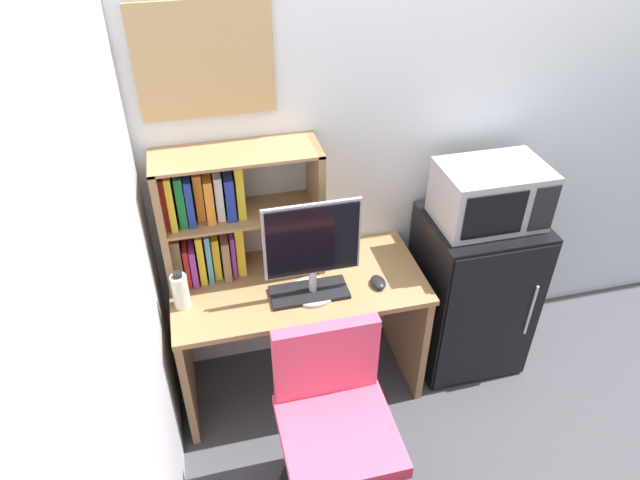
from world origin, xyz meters
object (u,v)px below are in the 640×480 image
(computer_mouse, at_px, (378,282))
(wall_corkboard, at_px, (204,61))
(desk_chair, at_px, (335,434))
(hutch_bookshelf, at_px, (218,216))
(mini_fridge, at_px, (472,291))
(keyboard, at_px, (309,292))
(microwave, at_px, (491,195))
(water_bottle, at_px, (181,291))
(monitor, at_px, (312,247))

(computer_mouse, xyz_separation_m, wall_corkboard, (-0.67, 0.39, 0.98))
(desk_chair, xyz_separation_m, wall_corkboard, (-0.33, 0.90, 1.35))
(hutch_bookshelf, relative_size, desk_chair, 0.84)
(computer_mouse, xyz_separation_m, mini_fridge, (0.59, 0.13, -0.28))
(mini_fridge, height_order, desk_chair, mini_fridge)
(mini_fridge, height_order, wall_corkboard, wall_corkboard)
(hutch_bookshelf, relative_size, wall_corkboard, 1.30)
(hutch_bookshelf, xyz_separation_m, keyboard, (0.36, -0.27, -0.31))
(hutch_bookshelf, height_order, wall_corkboard, wall_corkboard)
(microwave, bearing_deg, computer_mouse, -167.61)
(microwave, bearing_deg, wall_corkboard, 168.28)
(microwave, xyz_separation_m, wall_corkboard, (-1.26, 0.26, 0.66))
(computer_mouse, bearing_deg, hutch_bookshelf, 157.66)
(water_bottle, height_order, mini_fridge, mini_fridge)
(keyboard, bearing_deg, desk_chair, -91.21)
(microwave, height_order, wall_corkboard, wall_corkboard)
(microwave, bearing_deg, desk_chair, -145.62)
(wall_corkboard, bearing_deg, monitor, -46.19)
(monitor, distance_m, water_bottle, 0.62)
(hutch_bookshelf, distance_m, water_bottle, 0.38)
(water_bottle, bearing_deg, wall_corkboard, 53.02)
(desk_chair, bearing_deg, water_bottle, 133.95)
(keyboard, xyz_separation_m, water_bottle, (-0.57, 0.06, 0.08))
(hutch_bookshelf, bearing_deg, mini_fridge, -7.04)
(keyboard, relative_size, computer_mouse, 3.53)
(mini_fridge, bearing_deg, keyboard, -173.11)
(wall_corkboard, bearing_deg, keyboard, -48.10)
(water_bottle, distance_m, microwave, 1.51)
(mini_fridge, bearing_deg, microwave, 89.74)
(water_bottle, bearing_deg, computer_mouse, -4.77)
(mini_fridge, distance_m, microwave, 0.61)
(mini_fridge, height_order, microwave, microwave)
(monitor, bearing_deg, desk_chair, -93.23)
(monitor, distance_m, wall_corkboard, 0.89)
(hutch_bookshelf, bearing_deg, monitor, -34.81)
(desk_chair, relative_size, wall_corkboard, 1.54)
(hutch_bookshelf, bearing_deg, computer_mouse, -22.34)
(keyboard, height_order, desk_chair, desk_chair)
(monitor, distance_m, mini_fridge, 1.05)
(water_bottle, relative_size, microwave, 0.38)
(hutch_bookshelf, distance_m, keyboard, 0.55)
(monitor, height_order, water_bottle, monitor)
(computer_mouse, distance_m, desk_chair, 0.71)
(monitor, xyz_separation_m, computer_mouse, (0.31, -0.02, -0.25))
(desk_chair, bearing_deg, monitor, 86.77)
(microwave, distance_m, wall_corkboard, 1.44)
(wall_corkboard, bearing_deg, mini_fridge, -11.85)
(keyboard, bearing_deg, mini_fridge, 6.89)
(keyboard, bearing_deg, monitor, 14.25)
(mini_fridge, bearing_deg, computer_mouse, -167.89)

